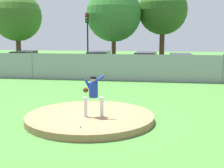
{
  "coord_description": "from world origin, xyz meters",
  "views": [
    {
      "loc": [
        2.58,
        -10.9,
        3.21
      ],
      "look_at": [
        0.46,
        2.35,
        1.03
      ],
      "focal_mm": 49.78,
      "sensor_mm": 36.0,
      "label": 1
    }
  ],
  "objects": [
    {
      "name": "ground_plane",
      "position": [
        0.0,
        6.0,
        0.0
      ],
      "size": [
        80.0,
        80.0,
        0.0
      ],
      "primitive_type": "plane",
      "color": "#427A33"
    },
    {
      "name": "tree_slender_far",
      "position": [
        2.57,
        22.89,
        5.62
      ],
      "size": [
        5.16,
        5.16,
        8.23
      ],
      "color": "#4C331E",
      "rests_on": "ground_plane"
    },
    {
      "name": "tree_broad_right",
      "position": [
        -14.71,
        24.9,
        5.21
      ],
      "size": [
        5.89,
        5.89,
        8.18
      ],
      "color": "#4C331E",
      "rests_on": "ground_plane"
    },
    {
      "name": "asphalt_strip",
      "position": [
        0.0,
        14.5,
        0.0
      ],
      "size": [
        44.0,
        7.0,
        0.01
      ],
      "primitive_type": "cube",
      "color": "#2B2B2D",
      "rests_on": "ground_plane"
    },
    {
      "name": "parked_car_champagne",
      "position": [
        -2.65,
        14.83,
        0.82
      ],
      "size": [
        1.97,
        4.52,
        1.71
      ],
      "color": "tan",
      "rests_on": "ground_plane"
    },
    {
      "name": "baseball",
      "position": [
        0.06,
        -1.61,
        0.28
      ],
      "size": [
        0.07,
        0.07,
        0.07
      ],
      "primitive_type": "sphere",
      "color": "white",
      "rests_on": "pitchers_mound"
    },
    {
      "name": "pitchers_mound",
      "position": [
        0.0,
        0.0,
        0.12
      ],
      "size": [
        4.75,
        4.75,
        0.24
      ],
      "primitive_type": "cylinder",
      "color": "#99704C",
      "rests_on": "ground_plane"
    },
    {
      "name": "parked_car_burgundy",
      "position": [
        -9.4,
        14.93,
        0.81
      ],
      "size": [
        1.87,
        4.8,
        1.68
      ],
      "color": "maroon",
      "rests_on": "ground_plane"
    },
    {
      "name": "chainlink_fence",
      "position": [
        0.0,
        10.0,
        0.92
      ],
      "size": [
        32.73,
        0.07,
        1.93
      ],
      "color": "gray",
      "rests_on": "ground_plane"
    },
    {
      "name": "parked_car_navy",
      "position": [
        4.14,
        14.97,
        0.77
      ],
      "size": [
        2.0,
        4.8,
        1.59
      ],
      "color": "#161E4C",
      "rests_on": "ground_plane"
    },
    {
      "name": "parked_car_red",
      "position": [
        1.32,
        14.1,
        0.82
      ],
      "size": [
        1.92,
        4.58,
        1.73
      ],
      "color": "#A81919",
      "rests_on": "ground_plane"
    },
    {
      "name": "pitcher_youth",
      "position": [
        0.19,
        -0.25,
        1.15
      ],
      "size": [
        0.83,
        0.32,
        1.54
      ],
      "color": "silver",
      "rests_on": "pitchers_mound"
    },
    {
      "name": "tree_leaning_west",
      "position": [
        -2.4,
        21.34,
        5.17
      ],
      "size": [
        5.66,
        5.66,
        8.01
      ],
      "color": "#4C331E",
      "rests_on": "ground_plane"
    },
    {
      "name": "traffic_cone_orange",
      "position": [
        7.09,
        14.18,
        0.26
      ],
      "size": [
        0.4,
        0.4,
        0.55
      ],
      "color": "orange",
      "rests_on": "asphalt_strip"
    },
    {
      "name": "traffic_light_near",
      "position": [
        -4.55,
        18.61,
        3.49
      ],
      "size": [
        0.28,
        0.46,
        5.12
      ],
      "color": "black",
      "rests_on": "ground_plane"
    }
  ]
}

